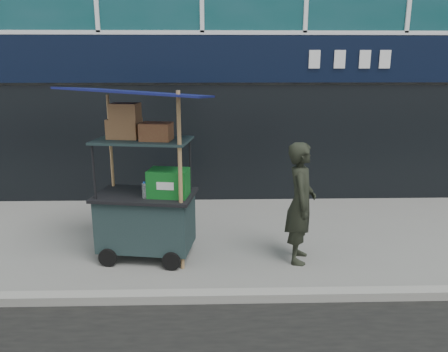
{
  "coord_description": "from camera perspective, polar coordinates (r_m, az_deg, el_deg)",
  "views": [
    {
      "loc": [
        0.18,
        -5.01,
        2.85
      ],
      "look_at": [
        0.35,
        1.2,
        1.22
      ],
      "focal_mm": 35.0,
      "sensor_mm": 36.0,
      "label": 1
    }
  ],
  "objects": [
    {
      "name": "ground",
      "position": [
        5.77,
        -3.25,
        -14.97
      ],
      "size": [
        80.0,
        80.0,
        0.0
      ],
      "primitive_type": "plane",
      "color": "gray",
      "rests_on": "ground"
    },
    {
      "name": "curb",
      "position": [
        5.56,
        -3.32,
        -15.46
      ],
      "size": [
        80.0,
        0.18,
        0.12
      ],
      "primitive_type": "cube",
      "color": "gray",
      "rests_on": "ground"
    },
    {
      "name": "vendor_cart",
      "position": [
        6.49,
        -10.08,
        -3.09
      ],
      "size": [
        2.06,
        1.6,
        2.55
      ],
      "rotation": [
        0.0,
        0.0,
        -0.15
      ],
      "color": "#1A2C2D",
      "rests_on": "ground"
    },
    {
      "name": "vendor_man",
      "position": [
        6.38,
        9.98,
        -3.48
      ],
      "size": [
        0.55,
        0.72,
        1.77
      ],
      "primitive_type": "imported",
      "rotation": [
        0.0,
        0.0,
        1.36
      ],
      "color": "black",
      "rests_on": "ground"
    }
  ]
}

